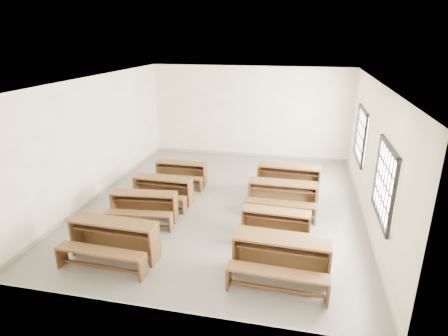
% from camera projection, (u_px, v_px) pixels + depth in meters
% --- Properties ---
extents(room, '(8.50, 8.50, 3.20)m').
position_uv_depth(room, '(228.00, 124.00, 9.11)').
color(room, slate).
rests_on(room, ground).
extents(desk_set_0, '(1.78, 0.97, 0.79)m').
position_uv_depth(desk_set_0, '(113.00, 237.00, 7.32)').
color(desk_set_0, brown).
rests_on(desk_set_0, ground).
extents(desk_set_1, '(1.62, 0.96, 0.69)m').
position_uv_depth(desk_set_1, '(144.00, 205.00, 8.85)').
color(desk_set_1, brown).
rests_on(desk_set_1, ground).
extents(desk_set_2, '(1.56, 0.84, 0.69)m').
position_uv_depth(desk_set_2, '(162.00, 189.00, 9.78)').
color(desk_set_2, brown).
rests_on(desk_set_2, ground).
extents(desk_set_3, '(1.49, 0.78, 0.67)m').
position_uv_depth(desk_set_3, '(181.00, 172.00, 11.03)').
color(desk_set_3, brown).
rests_on(desk_set_3, ground).
extents(desk_set_4, '(1.78, 0.98, 0.78)m').
position_uv_depth(desk_set_4, '(281.00, 256.00, 6.70)').
color(desk_set_4, brown).
rests_on(desk_set_4, ground).
extents(desk_set_5, '(1.49, 0.82, 0.66)m').
position_uv_depth(desk_set_5, '(276.00, 223.00, 8.04)').
color(desk_set_5, brown).
rests_on(desk_set_5, ground).
extents(desk_set_6, '(1.71, 0.90, 0.76)m').
position_uv_depth(desk_set_6, '(282.00, 195.00, 9.31)').
color(desk_set_6, brown).
rests_on(desk_set_6, ground).
extents(desk_set_7, '(1.76, 0.98, 0.77)m').
position_uv_depth(desk_set_7, '(288.00, 177.00, 10.42)').
color(desk_set_7, brown).
rests_on(desk_set_7, ground).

